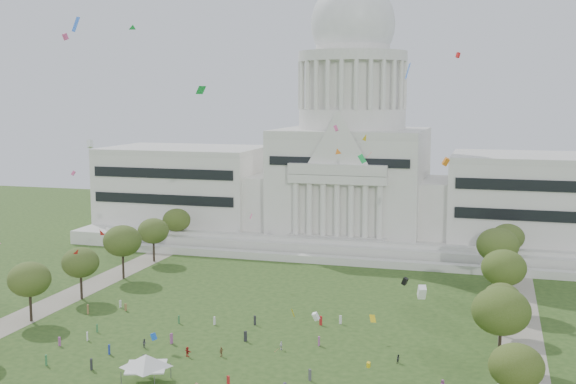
{
  "coord_description": "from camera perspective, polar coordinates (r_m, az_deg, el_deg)",
  "views": [
    {
      "loc": [
        42.69,
        -101.27,
        44.43
      ],
      "look_at": [
        0.0,
        45.0,
        24.0
      ],
      "focal_mm": 45.0,
      "sensor_mm": 36.0,
      "label": 1
    }
  ],
  "objects": [
    {
      "name": "person_4",
      "position": [
        127.02,
        -5.29,
        -12.46
      ],
      "size": [
        0.82,
        1.12,
        1.71
      ],
      "primitive_type": "imported",
      "rotation": [
        0.0,
        0.0,
        4.42
      ],
      "color": "olive",
      "rests_on": "ground"
    },
    {
      "name": "path_left",
      "position": [
        165.62,
        -17.87,
        -8.3
      ],
      "size": [
        8.0,
        160.0,
        0.04
      ],
      "primitive_type": "cube",
      "color": "gray",
      "rests_on": "ground"
    },
    {
      "name": "ground",
      "position": [
        118.54,
        -6.3,
        -14.42
      ],
      "size": [
        400.0,
        400.0,
        0.0
      ],
      "primitive_type": "plane",
      "color": "#284418",
      "rests_on": "ground"
    },
    {
      "name": "row_tree_r_6",
      "position": [
        192.81,
        16.98,
        -3.44
      ],
      "size": [
        8.42,
        8.42,
        11.97
      ],
      "color": "black",
      "rests_on": "ground"
    },
    {
      "name": "person_8",
      "position": [
        133.14,
        -11.28,
        -11.64
      ],
      "size": [
        0.93,
        0.78,
        1.64
      ],
      "primitive_type": "imported",
      "rotation": [
        0.0,
        0.0,
        2.7
      ],
      "color": "#4C4C51",
      "rests_on": "ground"
    },
    {
      "name": "kite_swarm",
      "position": [
        116.47,
        -4.69,
        0.09
      ],
      "size": [
        75.11,
        95.96,
        54.04
      ],
      "color": "red",
      "rests_on": "ground"
    },
    {
      "name": "row_tree_r_1",
      "position": [
        106.16,
        17.6,
        -13.0
      ],
      "size": [
        7.58,
        7.58,
        10.78
      ],
      "color": "black",
      "rests_on": "ground"
    },
    {
      "name": "path_right",
      "position": [
        138.68,
        17.94,
        -11.42
      ],
      "size": [
        8.0,
        160.0,
        0.04
      ],
      "primitive_type": "cube",
      "color": "gray",
      "rests_on": "ground"
    },
    {
      "name": "row_tree_l_6",
      "position": [
        213.5,
        -8.8,
        -2.2
      ],
      "size": [
        8.19,
        8.19,
        11.64
      ],
      "color": "black",
      "rests_on": "ground"
    },
    {
      "name": "row_tree_r_5",
      "position": [
        174.9,
        16.24,
        -4.05
      ],
      "size": [
        9.82,
        9.82,
        13.96
      ],
      "color": "black",
      "rests_on": "ground"
    },
    {
      "name": "capitol",
      "position": [
        220.18,
        5.01,
        1.84
      ],
      "size": [
        160.0,
        64.5,
        91.3
      ],
      "color": "beige",
      "rests_on": "ground"
    },
    {
      "name": "distant_crowd",
      "position": [
        134.32,
        -8.76,
        -11.38
      ],
      "size": [
        53.9,
        38.95,
        1.93
      ],
      "color": "olive",
      "rests_on": "ground"
    },
    {
      "name": "row_tree_l_4",
      "position": [
        179.94,
        -12.95,
        -3.79
      ],
      "size": [
        9.29,
        9.29,
        13.21
      ],
      "color": "black",
      "rests_on": "ground"
    },
    {
      "name": "person_2",
      "position": [
        125.03,
        8.72,
        -12.9
      ],
      "size": [
        0.79,
        0.87,
        1.52
      ],
      "primitive_type": "imported",
      "rotation": [
        0.0,
        0.0,
        0.98
      ],
      "color": "#26262B",
      "rests_on": "ground"
    },
    {
      "name": "row_tree_l_2",
      "position": [
        151.81,
        -19.76,
        -6.51
      ],
      "size": [
        8.42,
        8.42,
        11.97
      ],
      "color": "black",
      "rests_on": "ground"
    },
    {
      "name": "row_tree_r_4",
      "position": [
        155.35,
        16.69,
        -5.77
      ],
      "size": [
        9.19,
        9.19,
        13.06
      ],
      "color": "black",
      "rests_on": "ground"
    },
    {
      "name": "row_tree_l_5",
      "position": [
        196.74,
        -10.59,
        -3.04
      ],
      "size": [
        8.33,
        8.33,
        11.85
      ],
      "color": "black",
      "rests_on": "ground"
    },
    {
      "name": "person_10",
      "position": [
        129.59,
        -0.54,
        -12.04
      ],
      "size": [
        0.7,
        1.01,
        1.57
      ],
      "primitive_type": "imported",
      "rotation": [
        0.0,
        0.0,
        1.34
      ],
      "color": "silver",
      "rests_on": "ground"
    },
    {
      "name": "row_tree_r_3",
      "position": [
        140.81,
        16.53,
        -8.07
      ],
      "size": [
        7.01,
        7.01,
        9.98
      ],
      "color": "black",
      "rests_on": "ground"
    },
    {
      "name": "person_5",
      "position": [
        127.66,
        -7.95,
        -12.39
      ],
      "size": [
        1.73,
        1.34,
        1.75
      ],
      "primitive_type": "imported",
      "rotation": [
        0.0,
        0.0,
        2.64
      ],
      "color": "#B21E1E",
      "rests_on": "ground"
    },
    {
      "name": "row_tree_r_2",
      "position": [
        123.7,
        16.49,
        -9.01
      ],
      "size": [
        9.55,
        9.55,
        13.58
      ],
      "color": "black",
      "rests_on": "ground"
    },
    {
      "name": "event_tent",
      "position": [
        116.91,
        -11.16,
        -12.92
      ],
      "size": [
        10.88,
        10.88,
        4.73
      ],
      "color": "#4C4C4C",
      "rests_on": "ground"
    },
    {
      "name": "row_tree_l_3",
      "position": [
        164.68,
        -16.09,
        -5.37
      ],
      "size": [
        8.12,
        8.12,
        11.55
      ],
      "color": "black",
      "rests_on": "ground"
    }
  ]
}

